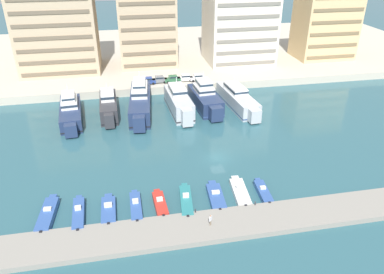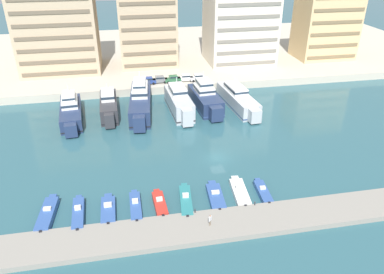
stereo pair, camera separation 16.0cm
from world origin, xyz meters
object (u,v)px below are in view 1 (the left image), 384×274
(yacht_navy_mid_left, at_px, (140,101))
(motorboat_blue_far_left, at_px, (48,214))
(motorboat_blue_mid_left, at_px, (109,210))
(motorboat_blue_center_left, at_px, (136,207))
(motorboat_blue_mid_right, at_px, (216,196))
(car_white_center, at_px, (198,77))
(pedestrian_near_edge, at_px, (211,219))
(motorboat_teal_center_right, at_px, (186,201))
(car_blue_far_left, at_px, (148,81))
(motorboat_red_center, at_px, (160,204))
(car_white_center_left, at_px, (185,78))
(yacht_silver_center_right, at_px, (238,99))
(yacht_silver_center_left, at_px, (179,102))
(motorboat_blue_left, at_px, (79,214))
(car_grey_left, at_px, (159,79))
(yacht_navy_far_left, at_px, (70,111))
(car_green_mid_left, at_px, (173,79))
(yacht_navy_center, at_px, (205,98))
(motorboat_white_right, at_px, (240,192))
(yacht_charcoal_left, at_px, (109,106))
(motorboat_blue_far_right, at_px, (263,192))

(yacht_navy_mid_left, height_order, motorboat_blue_far_left, yacht_navy_mid_left)
(motorboat_blue_mid_left, xyz_separation_m, motorboat_blue_center_left, (3.90, 0.08, -0.01))
(motorboat_blue_mid_right, relative_size, car_white_center, 1.77)
(pedestrian_near_edge, bearing_deg, motorboat_blue_mid_left, 155.60)
(motorboat_teal_center_right, distance_m, car_blue_far_left, 47.75)
(motorboat_red_center, bearing_deg, car_white_center_left, 75.71)
(yacht_navy_mid_left, bearing_deg, yacht_silver_center_right, -4.39)
(motorboat_blue_center_left, bearing_deg, motorboat_blue_mid_right, 1.14)
(yacht_silver_center_left, relative_size, motorboat_blue_mid_left, 2.50)
(yacht_silver_center_left, relative_size, motorboat_blue_far_left, 2.08)
(motorboat_blue_left, xyz_separation_m, motorboat_blue_center_left, (8.09, 0.10, -0.02))
(motorboat_blue_mid_left, height_order, pedestrian_near_edge, pedestrian_near_edge)
(yacht_silver_center_left, height_order, motorboat_blue_far_left, yacht_silver_center_left)
(motorboat_blue_far_left, xyz_separation_m, car_grey_left, (21.36, 47.42, 2.41))
(motorboat_blue_center_left, xyz_separation_m, motorboat_red_center, (3.54, -0.01, -0.02))
(yacht_navy_far_left, bearing_deg, car_green_mid_left, 30.09)
(motorboat_red_center, relative_size, car_green_mid_left, 1.56)
(yacht_silver_center_left, xyz_separation_m, yacht_silver_center_right, (14.01, 0.52, -0.48))
(yacht_navy_center, height_order, motorboat_teal_center_right, yacht_navy_center)
(motorboat_blue_mid_right, distance_m, car_white_center_left, 48.07)
(motorboat_blue_center_left, relative_size, motorboat_teal_center_right, 0.90)
(motorboat_blue_mid_left, xyz_separation_m, car_green_mid_left, (16.39, 47.94, 2.40))
(motorboat_blue_mid_right, xyz_separation_m, car_green_mid_left, (0.41, 47.62, 2.48))
(yacht_navy_far_left, relative_size, motorboat_blue_mid_left, 2.65)
(yacht_navy_center, height_order, motorboat_red_center, yacht_navy_center)
(motorboat_red_center, bearing_deg, motorboat_teal_center_right, -0.60)
(yacht_navy_center, distance_m, pedestrian_near_edge, 41.68)
(motorboat_teal_center_right, relative_size, motorboat_white_right, 1.02)
(yacht_navy_mid_left, bearing_deg, yacht_navy_far_left, -173.31)
(yacht_charcoal_left, distance_m, motorboat_blue_far_left, 35.39)
(yacht_charcoal_left, distance_m, pedestrian_near_edge, 43.37)
(motorboat_teal_center_right, bearing_deg, motorboat_red_center, 179.40)
(motorboat_blue_far_right, bearing_deg, motorboat_red_center, -179.96)
(yacht_navy_center, xyz_separation_m, motorboat_white_right, (-2.14, -33.91, -1.86))
(yacht_navy_far_left, relative_size, motorboat_blue_mid_right, 2.47)
(motorboat_white_right, relative_size, car_white_center, 1.89)
(motorboat_blue_far_right, xyz_separation_m, car_white_center_left, (-3.76, 48.10, 2.49))
(yacht_charcoal_left, bearing_deg, motorboat_blue_far_left, -103.90)
(pedestrian_near_edge, bearing_deg, motorboat_blue_mid_right, 69.76)
(motorboat_blue_mid_right, xyz_separation_m, car_grey_left, (-3.10, 47.80, 2.48))
(yacht_charcoal_left, height_order, motorboat_blue_left, yacht_charcoal_left)
(motorboat_blue_left, bearing_deg, motorboat_blue_far_left, 170.47)
(motorboat_blue_mid_right, xyz_separation_m, motorboat_white_right, (3.95, 0.40, -0.01))
(yacht_navy_center, xyz_separation_m, car_white_center, (0.89, 13.17, 0.63))
(motorboat_blue_left, relative_size, motorboat_blue_mid_right, 1.06)
(car_white_center_left, bearing_deg, pedestrian_near_edge, -96.41)
(yacht_navy_far_left, height_order, car_green_mid_left, yacht_navy_far_left)
(yacht_charcoal_left, height_order, car_white_center, yacht_charcoal_left)
(motorboat_blue_far_right, bearing_deg, motorboat_blue_left, -179.79)
(car_white_center_left, bearing_deg, motorboat_blue_far_right, -85.53)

